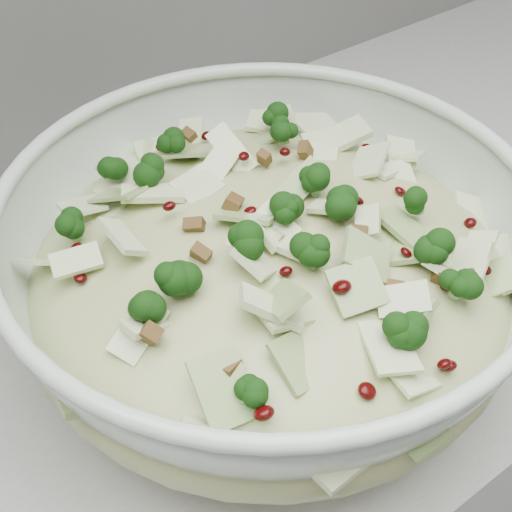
# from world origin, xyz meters

# --- Properties ---
(counter) EXTENTS (3.60, 0.60, 0.90)m
(counter) POSITION_xyz_m (0.00, 1.70, 0.45)
(counter) COLOR silver
(counter) RESTS_ON floor
(mixing_bowl) EXTENTS (0.43, 0.43, 0.16)m
(mixing_bowl) POSITION_xyz_m (-0.39, 1.60, 0.98)
(mixing_bowl) COLOR silver
(mixing_bowl) RESTS_ON counter
(salad) EXTENTS (0.47, 0.47, 0.16)m
(salad) POSITION_xyz_m (-0.39, 1.60, 1.01)
(salad) COLOR tan
(salad) RESTS_ON mixing_bowl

